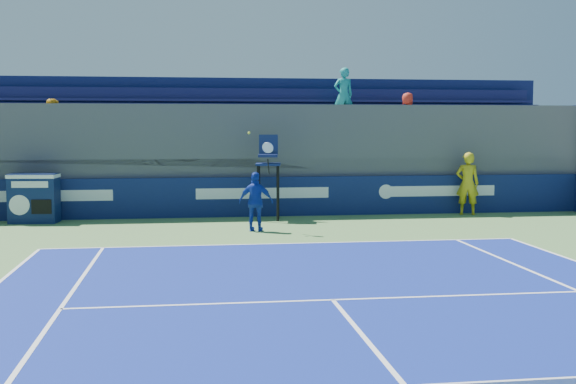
{
  "coord_description": "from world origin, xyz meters",
  "views": [
    {
      "loc": [
        -2.21,
        -4.43,
        2.71
      ],
      "look_at": [
        0.0,
        11.5,
        1.25
      ],
      "focal_mm": 45.0,
      "sensor_mm": 36.0,
      "label": 1
    }
  ],
  "objects": [
    {
      "name": "ball_person",
      "position": [
        6.27,
        16.63,
        0.97
      ],
      "size": [
        0.8,
        0.64,
        1.92
      ],
      "primitive_type": "imported",
      "rotation": [
        0.0,
        0.0,
        2.85
      ],
      "color": "gold",
      "rests_on": "apron"
    },
    {
      "name": "match_clock",
      "position": [
        -6.52,
        16.53,
        0.74
      ],
      "size": [
        1.38,
        0.84,
        1.4
      ],
      "color": "#0E1D4A",
      "rests_on": "ground"
    },
    {
      "name": "tennis_player",
      "position": [
        -0.49,
        14.0,
        0.79
      ],
      "size": [
        0.97,
        0.65,
        2.57
      ],
      "color": "#1433A8",
      "rests_on": "apron"
    },
    {
      "name": "umpire_chair",
      "position": [
        0.08,
        16.22,
        1.53
      ],
      "size": [
        0.8,
        0.8,
        2.48
      ],
      "color": "black",
      "rests_on": "ground"
    },
    {
      "name": "stadium_seating",
      "position": [
        -0.0,
        19.15,
        1.84
      ],
      "size": [
        21.0,
        4.05,
        4.67
      ],
      "color": "#4B4B50",
      "rests_on": "ground"
    },
    {
      "name": "back_hoarding",
      "position": [
        0.0,
        17.1,
        0.6
      ],
      "size": [
        20.4,
        0.21,
        1.2
      ],
      "color": "#0D194B",
      "rests_on": "ground"
    }
  ]
}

